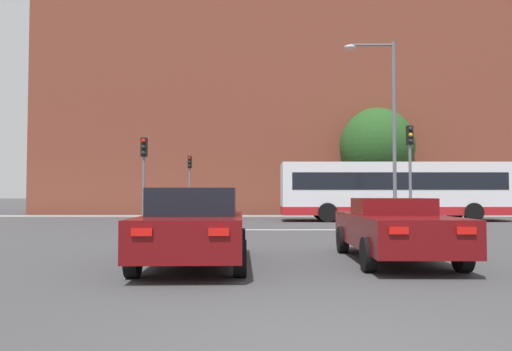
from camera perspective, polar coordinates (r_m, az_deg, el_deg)
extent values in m
cube|color=silver|center=(20.18, 2.14, -6.22)|extent=(8.26, 0.30, 0.01)
cube|color=gray|center=(33.23, 1.37, -4.65)|extent=(69.17, 2.50, 0.01)
cube|color=brown|center=(43.34, 4.05, 8.26)|extent=(38.58, 13.88, 18.59)
cube|color=#600C0F|center=(10.06, -6.81, -6.43)|extent=(2.02, 4.71, 0.69)
cube|color=black|center=(9.99, -6.81, -2.97)|extent=(1.68, 2.14, 0.52)
cylinder|color=black|center=(11.63, -10.63, -7.54)|extent=(0.24, 0.65, 0.64)
cylinder|color=black|center=(11.48, -1.58, -7.65)|extent=(0.24, 0.65, 0.64)
cylinder|color=black|center=(8.81, -13.67, -9.24)|extent=(0.24, 0.65, 0.64)
cylinder|color=black|center=(8.61, -1.64, -9.46)|extent=(0.24, 0.65, 0.64)
cube|color=red|center=(7.81, -12.73, -6.33)|extent=(0.32, 0.06, 0.12)
cube|color=red|center=(7.67, -4.07, -6.46)|extent=(0.32, 0.06, 0.12)
cube|color=#600C0F|center=(11.03, 15.67, -6.05)|extent=(1.85, 4.87, 0.67)
cube|color=#600C0F|center=(11.13, 15.49, -3.41)|extent=(1.55, 1.48, 0.35)
cylinder|color=black|center=(12.35, 10.06, -7.24)|extent=(0.23, 0.64, 0.64)
cylinder|color=black|center=(12.72, 17.73, -7.02)|extent=(0.23, 0.64, 0.64)
cylinder|color=black|center=(9.41, 12.93, -8.79)|extent=(0.23, 0.64, 0.64)
cylinder|color=black|center=(9.90, 22.74, -8.35)|extent=(0.23, 0.64, 0.64)
cube|color=red|center=(8.53, 16.19, -6.07)|extent=(0.32, 0.06, 0.12)
cube|color=red|center=(8.88, 23.11, -5.83)|extent=(0.32, 0.06, 0.12)
cube|color=silver|center=(27.98, 15.66, -1.47)|extent=(12.15, 2.57, 2.78)
cube|color=#AD191E|center=(27.99, 15.69, -3.86)|extent=(12.17, 2.59, 0.44)
cube|color=black|center=(27.99, 15.66, -0.68)|extent=(11.18, 2.60, 0.90)
cylinder|color=black|center=(30.37, 21.95, -3.78)|extent=(1.00, 0.28, 1.00)
cylinder|color=black|center=(28.09, 23.81, -3.89)|extent=(1.00, 0.28, 1.00)
cylinder|color=black|center=(28.45, 7.67, -4.04)|extent=(1.00, 0.28, 1.00)
cylinder|color=black|center=(26.01, 8.38, -4.21)|extent=(1.00, 0.28, 1.00)
cylinder|color=slate|center=(21.41, -12.52, -1.91)|extent=(0.12, 0.12, 3.01)
cube|color=black|center=(21.51, -12.48, 3.18)|extent=(0.26, 0.20, 0.80)
sphere|color=red|center=(21.41, -12.55, 3.89)|extent=(0.17, 0.17, 0.17)
sphere|color=black|center=(21.38, -12.55, 3.21)|extent=(0.17, 0.17, 0.17)
sphere|color=black|center=(21.36, -12.56, 2.53)|extent=(0.17, 0.17, 0.17)
cylinder|color=slate|center=(21.81, 17.43, -1.21)|extent=(0.12, 0.12, 3.51)
cube|color=black|center=(21.96, 17.36, 4.42)|extent=(0.26, 0.20, 0.80)
sphere|color=black|center=(21.86, 17.45, 5.12)|extent=(0.17, 0.17, 0.17)
sphere|color=orange|center=(21.83, 17.46, 4.46)|extent=(0.17, 0.17, 0.17)
sphere|color=black|center=(21.80, 17.47, 3.79)|extent=(0.17, 0.17, 0.17)
cylinder|color=slate|center=(33.15, -7.40, -1.90)|extent=(0.12, 0.12, 3.18)
cube|color=black|center=(33.22, -7.38, 1.53)|extent=(0.26, 0.20, 0.80)
sphere|color=red|center=(33.11, -7.41, 1.99)|extent=(0.17, 0.17, 0.17)
sphere|color=black|center=(33.09, -7.41, 1.55)|extent=(0.17, 0.17, 0.17)
sphere|color=black|center=(33.07, -7.41, 1.11)|extent=(0.17, 0.17, 0.17)
cylinder|color=slate|center=(22.74, 15.73, 4.62)|extent=(0.16, 0.16, 8.18)
cylinder|color=slate|center=(23.30, 13.27, 14.33)|extent=(1.92, 0.10, 0.10)
ellipsoid|color=#B2B2B7|center=(23.08, 10.87, 14.21)|extent=(0.50, 0.36, 0.22)
cylinder|color=#333851|center=(34.24, 18.51, -3.79)|extent=(0.13, 0.13, 0.82)
cylinder|color=#333851|center=(34.38, 18.34, -3.78)|extent=(0.13, 0.13, 0.82)
cube|color=navy|center=(34.29, 18.41, -2.56)|extent=(0.32, 0.45, 0.65)
sphere|color=tan|center=(34.29, 18.40, -1.81)|extent=(0.25, 0.25, 0.25)
cylinder|color=#4C3823|center=(36.21, 13.91, -2.32)|extent=(0.36, 0.36, 2.62)
ellipsoid|color=#234C1E|center=(36.37, 13.86, 3.25)|extent=(5.23, 5.23, 5.49)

